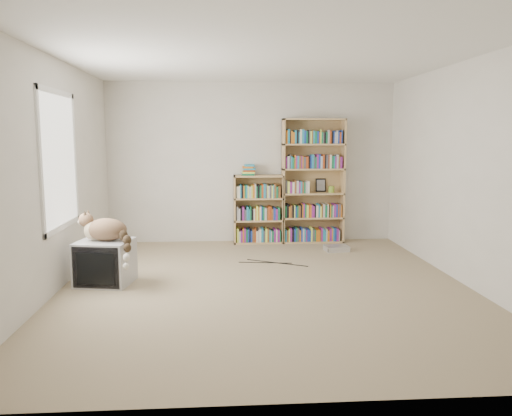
{
  "coord_description": "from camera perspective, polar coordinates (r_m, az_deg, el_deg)",
  "views": [
    {
      "loc": [
        -0.47,
        -5.38,
        1.64
      ],
      "look_at": [
        -0.03,
        1.0,
        0.74
      ],
      "focal_mm": 35.0,
      "sensor_mm": 36.0,
      "label": 1
    }
  ],
  "objects": [
    {
      "name": "window",
      "position": [
        5.86,
        -21.55,
        5.09
      ],
      "size": [
        0.02,
        1.22,
        1.52
      ],
      "primitive_type": "cube",
      "color": "white",
      "rests_on": "wall_left"
    },
    {
      "name": "wall_front",
      "position": [
        2.95,
        5.36,
        0.36
      ],
      "size": [
        4.5,
        0.02,
        2.5
      ],
      "primitive_type": "cube",
      "color": "silver",
      "rests_on": "floor"
    },
    {
      "name": "wall_left",
      "position": [
        5.68,
        -22.19,
        3.47
      ],
      "size": [
        0.02,
        5.0,
        2.5
      ],
      "primitive_type": "cube",
      "color": "silver",
      "rests_on": "floor"
    },
    {
      "name": "floor",
      "position": [
        5.65,
        1.06,
        -8.89
      ],
      "size": [
        4.5,
        5.0,
        0.01
      ],
      "primitive_type": "cube",
      "color": "tan",
      "rests_on": "ground"
    },
    {
      "name": "wall_outlet",
      "position": [
        6.34,
        -20.06,
        -4.51
      ],
      "size": [
        0.01,
        0.08,
        0.13
      ],
      "primitive_type": "cube",
      "color": "silver",
      "rests_on": "wall_left"
    },
    {
      "name": "crt_tv",
      "position": [
        5.92,
        -16.84,
        -5.95
      ],
      "size": [
        0.65,
        0.61,
        0.5
      ],
      "rotation": [
        0.0,
        0.0,
        -0.18
      ],
      "color": "#ABABAE",
      "rests_on": "floor"
    },
    {
      "name": "ceiling",
      "position": [
        5.47,
        1.13,
        17.04
      ],
      "size": [
        4.5,
        5.0,
        0.02
      ],
      "primitive_type": "cube",
      "color": "white",
      "rests_on": "wall_back"
    },
    {
      "name": "bookcase_tall",
      "position": [
        7.91,
        6.5,
        2.69
      ],
      "size": [
        0.97,
        0.3,
        1.94
      ],
      "color": "tan",
      "rests_on": "floor"
    },
    {
      "name": "book_stack",
      "position": [
        7.79,
        -0.87,
        4.39
      ],
      "size": [
        0.2,
        0.26,
        0.17
      ],
      "primitive_type": "cube",
      "color": "#AD3E17",
      "rests_on": "bookcase_short"
    },
    {
      "name": "floor_cables",
      "position": [
        6.88,
        -0.06,
        -5.76
      ],
      "size": [
        1.2,
        0.7,
        0.01
      ],
      "primitive_type": null,
      "color": "black",
      "rests_on": "floor"
    },
    {
      "name": "bookcase_short",
      "position": [
        7.85,
        0.28,
        -0.41
      ],
      "size": [
        0.78,
        0.3,
        1.07
      ],
      "color": "tan",
      "rests_on": "floor"
    },
    {
      "name": "framed_print",
      "position": [
        8.01,
        7.4,
        2.61
      ],
      "size": [
        0.16,
        0.05,
        0.21
      ],
      "primitive_type": "cube",
      "rotation": [
        -0.17,
        0.0,
        0.0
      ],
      "color": "black",
      "rests_on": "bookcase_tall"
    },
    {
      "name": "dvd_player",
      "position": [
        7.42,
        9.19,
        -4.58
      ],
      "size": [
        0.36,
        0.28,
        0.08
      ],
      "primitive_type": "cube",
      "rotation": [
        0.0,
        0.0,
        0.13
      ],
      "color": "silver",
      "rests_on": "floor"
    },
    {
      "name": "green_mug",
      "position": [
        7.95,
        8.6,
        2.14
      ],
      "size": [
        0.09,
        0.09,
        0.1
      ],
      "primitive_type": "cylinder",
      "color": "#81A830",
      "rests_on": "bookcase_tall"
    },
    {
      "name": "wall_right",
      "position": [
        6.05,
        22.9,
        3.67
      ],
      "size": [
        0.02,
        5.0,
        2.5
      ],
      "primitive_type": "cube",
      "color": "silver",
      "rests_on": "floor"
    },
    {
      "name": "wall_back",
      "position": [
        7.91,
        -0.5,
        5.17
      ],
      "size": [
        4.5,
        0.02,
        2.5
      ],
      "primitive_type": "cube",
      "color": "silver",
      "rests_on": "floor"
    },
    {
      "name": "cat",
      "position": [
        5.79,
        -16.46,
        -2.77
      ],
      "size": [
        0.67,
        0.57,
        0.56
      ],
      "rotation": [
        0.0,
        0.0,
        -0.13
      ],
      "color": "#3D2719",
      "rests_on": "crt_tv"
    }
  ]
}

